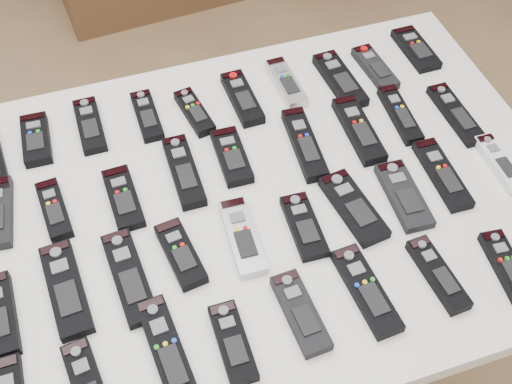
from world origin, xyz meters
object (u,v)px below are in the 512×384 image
object	(u,v)px
remote_5	(242,98)
remote_32	(233,343)
remote_24	(304,226)
remote_16	(359,130)
remote_22	(181,254)
remote_27	(442,174)
remote_8	(375,68)
remote_34	(366,290)
remote_23	(242,237)
remote_1	(36,139)
remote_14	(232,156)
remote_17	(400,114)
remote_6	(286,83)
remote_36	(507,266)
remote_21	(129,277)
remote_26	(404,195)
remote_33	(301,313)
remote_2	(90,125)
remote_3	(147,116)
remote_28	(500,163)
remote_25	(353,207)
remote_7	(340,80)
remote_13	(184,171)
remote_18	(456,114)
remote_11	(54,210)
remote_9	(416,49)
remote_12	(123,198)
remote_31	(168,353)
remote_4	(195,112)
remote_35	(438,274)

from	to	relation	value
remote_5	remote_32	bearing A→B (deg)	-110.63
remote_24	remote_16	bearing A→B (deg)	47.11
remote_22	remote_27	world-z (taller)	remote_22
remote_24	remote_8	bearing A→B (deg)	51.79
remote_5	remote_34	world-z (taller)	remote_5
remote_8	remote_23	distance (m)	0.57
remote_1	remote_22	distance (m)	0.44
remote_14	remote_17	size ratio (longest dim) A/B	0.87
remote_6	remote_24	xyz separation A→B (m)	(-0.10, -0.39, -0.00)
remote_8	remote_36	distance (m)	0.58
remote_8	remote_21	distance (m)	0.77
remote_26	remote_33	bearing A→B (deg)	-145.17
remote_2	remote_14	size ratio (longest dim) A/B	1.06
remote_16	remote_34	bearing A→B (deg)	-110.36
remote_3	remote_36	size ratio (longest dim) A/B	1.01
remote_28	remote_25	bearing A→B (deg)	-177.11
remote_7	remote_17	size ratio (longest dim) A/B	1.07
remote_3	remote_22	size ratio (longest dim) A/B	1.02
remote_13	remote_28	xyz separation A→B (m)	(0.63, -0.18, -0.00)
remote_2	remote_25	distance (m)	0.60
remote_18	remote_11	bearing A→B (deg)	178.69
remote_8	remote_23	size ratio (longest dim) A/B	0.88
remote_3	remote_18	xyz separation A→B (m)	(0.65, -0.21, 0.00)
remote_9	remote_11	bearing A→B (deg)	-167.43
remote_7	remote_11	distance (m)	0.70
remote_16	remote_23	distance (m)	0.37
remote_1	remote_28	distance (m)	0.98
remote_2	remote_36	world-z (taller)	remote_36
remote_13	remote_26	size ratio (longest dim) A/B	1.10
remote_5	remote_33	xyz separation A→B (m)	(-0.07, -0.55, 0.00)
remote_12	remote_31	xyz separation A→B (m)	(0.01, -0.35, 0.00)
remote_9	remote_18	distance (m)	0.23
remote_3	remote_4	xyz separation A→B (m)	(0.10, -0.02, 0.00)
remote_9	remote_6	bearing A→B (deg)	-178.03
remote_1	remote_28	xyz separation A→B (m)	(0.91, -0.37, -0.00)
remote_31	remote_2	bearing A→B (deg)	89.11
remote_25	remote_13	bearing A→B (deg)	139.09
remote_31	remote_35	xyz separation A→B (m)	(0.50, -0.01, 0.00)
remote_6	remote_14	world-z (taller)	remote_6
remote_22	remote_28	size ratio (longest dim) A/B	0.96
remote_4	remote_9	bearing A→B (deg)	-4.66
remote_12	remote_24	size ratio (longest dim) A/B	1.04
remote_1	remote_25	xyz separation A→B (m)	(0.57, -0.38, -0.00)
remote_11	remote_17	xyz separation A→B (m)	(0.76, 0.03, -0.00)
remote_1	remote_27	bearing A→B (deg)	-22.87
remote_2	remote_35	world-z (taller)	remote_35
remote_9	remote_28	size ratio (longest dim) A/B	1.01
remote_27	remote_34	distance (m)	0.33
remote_28	remote_33	size ratio (longest dim) A/B	0.95
remote_6	remote_34	bearing A→B (deg)	-96.81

